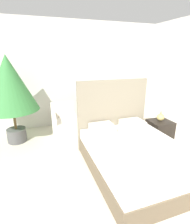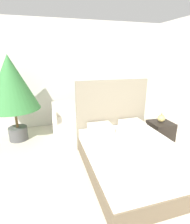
{
  "view_description": "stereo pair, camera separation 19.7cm",
  "coord_description": "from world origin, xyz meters",
  "views": [
    {
      "loc": [
        -1.25,
        -1.16,
        1.98
      ],
      "look_at": [
        0.05,
        2.58,
        0.7
      ],
      "focal_mm": 28.0,
      "sensor_mm": 36.0,
      "label": 1
    },
    {
      "loc": [
        -1.06,
        -1.22,
        1.98
      ],
      "look_at": [
        0.05,
        2.58,
        0.7
      ],
      "focal_mm": 28.0,
      "sensor_mm": 36.0,
      "label": 2
    }
  ],
  "objects": [
    {
      "name": "potted_palm",
      "position": [
        -1.77,
        3.06,
        1.36
      ],
      "size": [
        1.18,
        1.18,
        2.01
      ],
      "color": "#4C4C4C",
      "rests_on": "ground_plane"
    },
    {
      "name": "armchair_near_window_right",
      "position": [
        0.21,
        2.99,
        0.27
      ],
      "size": [
        0.62,
        0.71,
        0.84
      ],
      "rotation": [
        0.0,
        0.0,
        0.06
      ],
      "color": "silver",
      "rests_on": "ground_plane"
    },
    {
      "name": "side_table",
      "position": [
        -0.21,
        2.92,
        0.24
      ],
      "size": [
        0.39,
        0.39,
        0.48
      ],
      "color": "#B7AD93",
      "rests_on": "ground_plane"
    },
    {
      "name": "bed",
      "position": [
        0.32,
        1.24,
        0.3
      ],
      "size": [
        1.59,
        2.06,
        1.5
      ],
      "color": "brown",
      "rests_on": "ground_plane"
    },
    {
      "name": "armchair_near_window_left",
      "position": [
        -0.64,
        2.99,
        0.27
      ],
      "size": [
        0.62,
        0.71,
        0.84
      ],
      "rotation": [
        0.0,
        0.0,
        -0.06
      ],
      "color": "silver",
      "rests_on": "ground_plane"
    },
    {
      "name": "table_lamp",
      "position": [
        1.46,
        1.96,
        0.86
      ],
      "size": [
        0.31,
        0.31,
        0.51
      ],
      "color": "tan",
      "rests_on": "nightstand"
    },
    {
      "name": "wall_back",
      "position": [
        0.0,
        3.85,
        1.45
      ],
      "size": [
        10.0,
        0.06,
        2.9
      ],
      "color": "silver",
      "rests_on": "ground_plane"
    },
    {
      "name": "nightstand",
      "position": [
        1.45,
        1.93,
        0.26
      ],
      "size": [
        0.5,
        0.48,
        0.53
      ],
      "color": "black",
      "rests_on": "ground_plane"
    }
  ]
}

